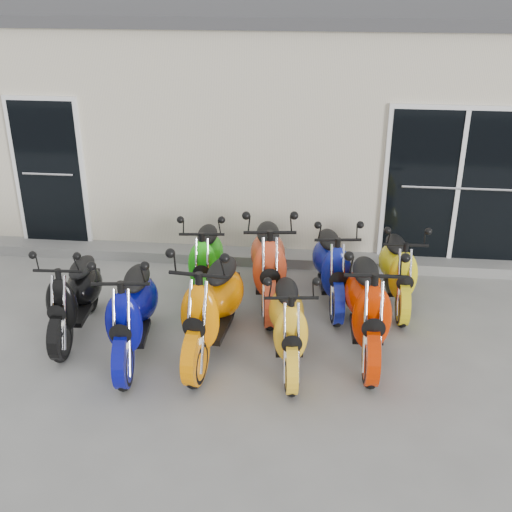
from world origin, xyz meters
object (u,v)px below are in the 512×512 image
object	(u,v)px
scooter_back_blue	(332,256)
scooter_back_yellow	(399,260)
scooter_front_orange_a	(212,294)
scooter_front_blue	(131,300)
scooter_front_orange_b	(289,312)
scooter_front_red	(368,294)
scooter_back_green	(205,251)
scooter_back_red	(269,251)
scooter_front_black	(73,286)

from	to	relation	value
scooter_back_blue	scooter_back_yellow	distance (m)	0.83
scooter_front_orange_a	scooter_front_blue	bearing A→B (deg)	-163.42
scooter_front_orange_b	scooter_back_blue	bearing A→B (deg)	65.27
scooter_front_red	scooter_back_green	xyz separation A→B (m)	(-2.01, 1.11, -0.08)
scooter_front_blue	scooter_back_red	size ratio (longest dim) A/B	0.95
scooter_front_blue	scooter_back_green	bearing A→B (deg)	63.35
scooter_back_red	scooter_front_red	bearing A→B (deg)	-47.07
scooter_front_orange_b	scooter_front_red	xyz separation A→B (m)	(0.85, 0.32, 0.10)
scooter_back_blue	scooter_front_orange_b	bearing A→B (deg)	-114.81
scooter_front_blue	scooter_back_yellow	xyz separation A→B (m)	(2.99, 1.51, -0.07)
scooter_back_red	scooter_back_yellow	bearing A→B (deg)	-1.62
scooter_front_orange_b	scooter_front_red	bearing A→B (deg)	13.95
scooter_front_black	scooter_back_red	distance (m)	2.38
scooter_back_yellow	scooter_back_green	bearing A→B (deg)	178.46
scooter_front_red	scooter_back_green	size ratio (longest dim) A/B	1.13
scooter_back_green	scooter_back_red	world-z (taller)	scooter_back_red
scooter_front_red	scooter_back_yellow	xyz separation A→B (m)	(0.44, 1.15, -0.11)
scooter_front_black	scooter_front_orange_b	distance (m)	2.52
scooter_front_red	scooter_back_yellow	bearing A→B (deg)	67.11
scooter_back_green	scooter_back_blue	bearing A→B (deg)	-6.09
scooter_back_green	scooter_front_red	bearing A→B (deg)	-34.82
scooter_front_blue	scooter_back_red	distance (m)	1.93
scooter_front_blue	scooter_front_orange_b	distance (m)	1.70
scooter_front_black	scooter_back_yellow	world-z (taller)	scooter_front_black
scooter_front_blue	scooter_back_green	world-z (taller)	scooter_front_blue
scooter_back_red	scooter_front_orange_a	bearing A→B (deg)	-119.52
scooter_front_black	scooter_front_red	xyz separation A→B (m)	(3.34, -0.00, 0.10)
scooter_front_red	scooter_back_red	bearing A→B (deg)	137.63
scooter_back_green	scooter_back_yellow	xyz separation A→B (m)	(2.45, 0.04, -0.03)
scooter_front_black	scooter_back_red	xyz separation A→B (m)	(2.16, 1.00, 0.09)
scooter_front_blue	scooter_back_green	distance (m)	1.57
scooter_front_orange_b	scooter_back_red	xyz separation A→B (m)	(-0.33, 1.33, 0.09)
scooter_back_yellow	scooter_front_blue	bearing A→B (deg)	-155.65
scooter_front_orange_b	scooter_front_orange_a	bearing A→B (deg)	164.16
scooter_back_green	scooter_back_yellow	size ratio (longest dim) A/B	1.05
scooter_back_yellow	scooter_front_red	bearing A→B (deg)	-113.38
scooter_back_green	scooter_back_yellow	world-z (taller)	scooter_back_green
scooter_front_red	scooter_back_red	distance (m)	1.55
scooter_back_yellow	scooter_front_black	bearing A→B (deg)	-165.57
scooter_front_orange_a	scooter_back_yellow	world-z (taller)	scooter_front_orange_a
scooter_front_red	scooter_back_yellow	size ratio (longest dim) A/B	1.18
scooter_front_blue	scooter_front_orange_a	size ratio (longest dim) A/B	0.94
scooter_front_orange_b	scooter_back_yellow	distance (m)	1.96
scooter_back_blue	scooter_front_blue	bearing A→B (deg)	-152.95
scooter_front_orange_b	scooter_back_red	size ratio (longest dim) A/B	0.87
scooter_front_black	scooter_back_yellow	xyz separation A→B (m)	(3.78, 1.15, -0.01)
scooter_back_red	scooter_back_yellow	distance (m)	1.63
scooter_front_black	scooter_front_blue	world-z (taller)	scooter_front_blue
scooter_back_red	scooter_back_green	bearing A→B (deg)	166.14
scooter_back_blue	scooter_back_yellow	world-z (taller)	scooter_back_blue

